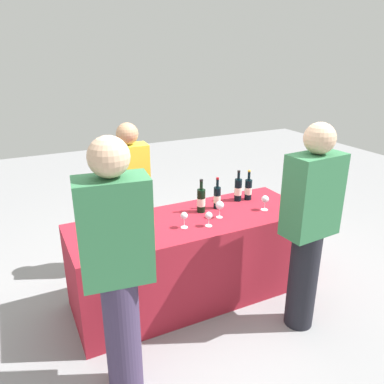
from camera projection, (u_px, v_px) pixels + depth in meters
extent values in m
plane|color=gray|center=(192.00, 294.00, 3.61)|extent=(12.00, 12.00, 0.00)
cube|color=maroon|center=(192.00, 258.00, 3.47)|extent=(2.14, 0.77, 0.79)
cylinder|color=black|center=(201.00, 201.00, 3.43)|extent=(0.08, 0.08, 0.21)
cylinder|color=black|center=(201.00, 185.00, 3.38)|extent=(0.03, 0.03, 0.08)
cylinder|color=black|center=(201.00, 180.00, 3.37)|extent=(0.03, 0.03, 0.02)
cylinder|color=silver|center=(201.00, 202.00, 3.44)|extent=(0.08, 0.08, 0.08)
cylinder|color=black|center=(217.00, 198.00, 3.51)|extent=(0.06, 0.06, 0.21)
cylinder|color=black|center=(217.00, 183.00, 3.46)|extent=(0.02, 0.02, 0.08)
cylinder|color=maroon|center=(218.00, 178.00, 3.45)|extent=(0.03, 0.03, 0.02)
cylinder|color=silver|center=(217.00, 199.00, 3.52)|extent=(0.07, 0.07, 0.07)
cylinder|color=black|center=(238.00, 190.00, 3.69)|extent=(0.07, 0.07, 0.22)
cylinder|color=black|center=(239.00, 176.00, 3.64)|extent=(0.03, 0.03, 0.07)
cylinder|color=black|center=(239.00, 171.00, 3.62)|extent=(0.03, 0.03, 0.02)
cylinder|color=silver|center=(238.00, 191.00, 3.69)|extent=(0.07, 0.07, 0.08)
cylinder|color=black|center=(248.00, 190.00, 3.72)|extent=(0.07, 0.07, 0.20)
cylinder|color=black|center=(249.00, 176.00, 3.67)|extent=(0.03, 0.03, 0.08)
cylinder|color=gold|center=(249.00, 171.00, 3.66)|extent=(0.03, 0.03, 0.02)
cylinder|color=silver|center=(248.00, 191.00, 3.73)|extent=(0.07, 0.07, 0.07)
cylinder|color=silver|center=(184.00, 227.00, 3.16)|extent=(0.06, 0.06, 0.00)
cylinder|color=silver|center=(184.00, 223.00, 3.15)|extent=(0.01, 0.01, 0.08)
sphere|color=silver|center=(184.00, 216.00, 3.13)|extent=(0.06, 0.06, 0.06)
sphere|color=#590C19|center=(184.00, 217.00, 3.13)|extent=(0.03, 0.03, 0.03)
cylinder|color=silver|center=(209.00, 226.00, 3.19)|extent=(0.06, 0.06, 0.00)
cylinder|color=silver|center=(209.00, 222.00, 3.18)|extent=(0.01, 0.01, 0.07)
sphere|color=silver|center=(209.00, 215.00, 3.16)|extent=(0.06, 0.06, 0.06)
sphere|color=#590C19|center=(209.00, 217.00, 3.16)|extent=(0.03, 0.03, 0.03)
cylinder|color=silver|center=(219.00, 217.00, 3.35)|extent=(0.06, 0.06, 0.00)
cylinder|color=silver|center=(219.00, 213.00, 3.34)|extent=(0.01, 0.01, 0.08)
sphere|color=silver|center=(220.00, 205.00, 3.31)|extent=(0.08, 0.08, 0.08)
sphere|color=#590C19|center=(220.00, 207.00, 3.32)|extent=(0.04, 0.04, 0.04)
cylinder|color=silver|center=(264.00, 210.00, 3.51)|extent=(0.07, 0.07, 0.00)
cylinder|color=silver|center=(265.00, 206.00, 3.50)|extent=(0.01, 0.01, 0.07)
sphere|color=silver|center=(265.00, 199.00, 3.47)|extent=(0.07, 0.07, 0.07)
sphere|color=#590C19|center=(265.00, 200.00, 3.48)|extent=(0.04, 0.04, 0.04)
cylinder|color=brown|center=(133.00, 236.00, 3.89)|extent=(0.20, 0.20, 0.77)
cube|color=yellow|center=(130.00, 174.00, 3.66)|extent=(0.38, 0.22, 0.58)
sphere|color=tan|center=(127.00, 134.00, 3.52)|extent=(0.21, 0.21, 0.21)
cylinder|color=#3F3351|center=(123.00, 335.00, 2.47)|extent=(0.23, 0.23, 0.87)
cube|color=#337247|center=(115.00, 231.00, 2.20)|extent=(0.45, 0.29, 0.65)
sphere|color=#D8AD8C|center=(109.00, 157.00, 2.05)|extent=(0.24, 0.24, 0.24)
cylinder|color=black|center=(303.00, 280.00, 3.09)|extent=(0.23, 0.23, 0.85)
cube|color=#337247|center=(313.00, 195.00, 2.83)|extent=(0.44, 0.26, 0.63)
sphere|color=#D8AD8C|center=(320.00, 138.00, 2.68)|extent=(0.23, 0.23, 0.23)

